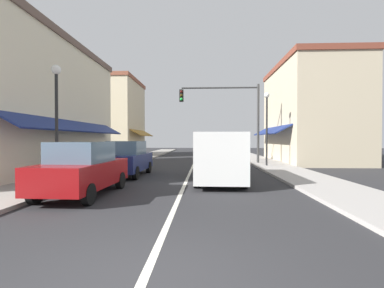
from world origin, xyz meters
The scene contains 13 objects.
ground_plane centered at (0.00, 18.00, 0.00)m, with size 80.00×80.00×0.00m, color #28282B.
sidewalk_left centered at (-5.50, 18.00, 0.06)m, with size 2.60×56.00×0.12m, color gray.
sidewalk_right centered at (5.50, 18.00, 0.06)m, with size 2.60×56.00×0.12m, color #A39E99.
lane_center_stripe centered at (0.00, 18.00, 0.00)m, with size 0.14×52.00×0.01m, color silver.
storefront_left_block centered at (-9.30, 12.00, 3.84)m, with size 6.32×14.20×7.69m.
storefront_right_block centered at (9.46, 20.00, 4.01)m, with size 6.63×10.20×8.01m.
storefront_far_left centered at (-9.78, 28.00, 4.31)m, with size 7.28×8.20×8.61m.
parked_car_nearest_left centered at (-3.20, 5.64, 0.88)m, with size 1.88×4.15×1.77m.
parked_car_second_left centered at (-3.11, 10.62, 0.88)m, with size 1.85×4.14×1.77m.
van_in_lane centered at (1.44, 8.78, 1.15)m, with size 2.08×5.22×2.12m.
traffic_signal_mast_arm centered at (2.76, 17.56, 4.12)m, with size 5.95×0.50×5.96m.
street_lamp_left_near centered at (-4.94, 7.23, 3.20)m, with size 0.36×0.36×4.74m.
street_lamp_right_mid centered at (4.96, 15.48, 3.34)m, with size 0.36×0.36×4.98m.
Camera 1 is at (0.80, -3.41, 1.85)m, focal length 26.20 mm.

